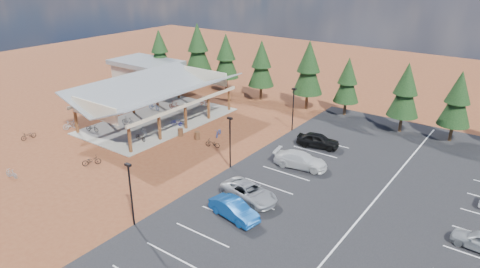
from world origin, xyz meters
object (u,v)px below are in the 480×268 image
at_px(bike_1, 128,121).
at_px(bike_13, 11,174).
at_px(bike_pavilion, 157,92).
at_px(bike_7, 204,102).
at_px(lamp_post_2, 293,106).
at_px(bike_9, 71,125).
at_px(outbuilding, 147,72).
at_px(lamp_post_1, 230,139).
at_px(bike_8, 28,135).
at_px(car_1, 234,209).
at_px(car_4, 318,140).
at_px(bike_3, 174,105).
at_px(car_2, 249,192).
at_px(bike_12, 91,161).
at_px(bike_14, 219,132).
at_px(lamp_post_0, 131,190).
at_px(bike_0, 92,128).
at_px(bike_6, 176,122).
at_px(bike_16, 213,143).
at_px(bike_2, 154,106).
at_px(bike_5, 144,131).
at_px(trash_bin_0, 181,132).
at_px(bike_4, 140,137).
at_px(trash_bin_1, 197,136).

relative_size(bike_1, bike_13, 1.24).
xyz_separation_m(bike_pavilion, bike_7, (0.77, 7.73, -3.22)).
bearing_deg(lamp_post_2, bike_9, -144.88).
bearing_deg(outbuilding, lamp_post_1, -28.89).
height_order(bike_1, bike_8, bike_1).
height_order(bike_8, car_1, car_1).
relative_size(bike_9, car_4, 0.41).
bearing_deg(car_1, bike_9, 92.33).
height_order(bike_3, car_1, car_1).
bearing_deg(car_2, bike_12, 111.87).
height_order(bike_14, car_2, car_2).
relative_size(lamp_post_0, bike_0, 3.03).
relative_size(lamp_post_2, car_1, 1.16).
bearing_deg(bike_6, bike_16, -118.55).
height_order(lamp_post_2, bike_0, lamp_post_2).
distance_m(lamp_post_2, bike_14, 9.10).
bearing_deg(bike_14, bike_3, 137.61).
bearing_deg(outbuilding, bike_16, -28.39).
bearing_deg(lamp_post_1, bike_2, 157.76).
relative_size(bike_5, bike_8, 0.90).
xyz_separation_m(bike_pavilion, bike_3, (-1.45, 4.25, -3.18)).
xyz_separation_m(bike_13, bike_14, (9.06, 19.07, 0.02)).
bearing_deg(car_1, bike_3, 64.08).
relative_size(bike_pavilion, car_4, 4.34).
xyz_separation_m(bike_2, bike_13, (3.62, -21.13, -0.11)).
distance_m(trash_bin_0, bike_7, 10.86).
bearing_deg(car_1, bike_pavilion, 70.33).
distance_m(bike_8, bike_12, 11.26).
bearing_deg(bike_13, lamp_post_0, 84.57).
xyz_separation_m(trash_bin_0, bike_0, (-9.06, -5.22, 0.10)).
distance_m(outbuilding, bike_3, 14.32).
height_order(lamp_post_0, lamp_post_1, same).
xyz_separation_m(lamp_post_0, bike_16, (-4.47, 14.74, -2.54)).
height_order(lamp_post_0, trash_bin_0, lamp_post_0).
bearing_deg(lamp_post_1, car_2, -38.46).
distance_m(bike_12, bike_14, 14.15).
bearing_deg(bike_2, bike_7, -44.88).
bearing_deg(lamp_post_0, car_2, 58.50).
distance_m(bike_4, bike_16, 8.21).
height_order(bike_6, bike_9, bike_9).
bearing_deg(lamp_post_2, bike_3, -170.50).
relative_size(bike_pavilion, bike_3, 10.81).
distance_m(lamp_post_1, bike_8, 23.91).
distance_m(bike_7, car_2, 25.40).
bearing_deg(bike_9, bike_8, 98.04).
bearing_deg(bike_pavilion, bike_13, -89.76).
relative_size(bike_1, car_2, 0.36).
distance_m(car_1, car_2, 2.93).
distance_m(lamp_post_0, bike_2, 27.07).
bearing_deg(trash_bin_1, trash_bin_0, -169.80).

